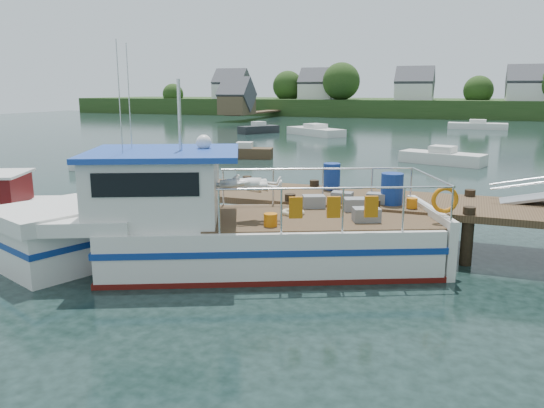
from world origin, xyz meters
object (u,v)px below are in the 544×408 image
(moored_rowboat, at_px, (245,152))
(moored_d, at_px, (315,131))
(moored_far, at_px, (478,125))
(moored_e, at_px, (259,129))
(moored_a, at_px, (126,161))
(moored_b, at_px, (442,157))
(lobster_boat, at_px, (215,227))

(moored_rowboat, bearing_deg, moored_d, 106.97)
(moored_far, height_order, moored_e, moored_e)
(moored_a, xyz_separation_m, moored_b, (17.54, 8.71, 0.00))
(moored_d, height_order, moored_e, moored_e)
(moored_far, xyz_separation_m, moored_d, (-15.63, -15.33, 0.02))
(moored_rowboat, bearing_deg, moored_far, 81.95)
(moored_d, distance_m, moored_e, 6.49)
(moored_rowboat, xyz_separation_m, moored_e, (-6.98, 19.88, 0.05))
(lobster_boat, bearing_deg, moored_far, 59.10)
(lobster_boat, relative_size, moored_a, 1.78)
(moored_far, height_order, moored_b, moored_b)
(moored_b, height_order, moored_e, moored_e)
(lobster_boat, relative_size, moored_b, 2.13)
(moored_d, bearing_deg, moored_far, 21.46)
(moored_a, height_order, moored_d, moored_d)
(moored_rowboat, bearing_deg, moored_e, 124.83)
(moored_b, bearing_deg, moored_e, 120.40)
(moored_a, bearing_deg, moored_rowboat, 56.83)
(moored_b, xyz_separation_m, moored_e, (-19.85, 18.14, 0.04))
(moored_a, relative_size, moored_d, 0.93)
(lobster_boat, distance_m, moored_d, 41.43)
(moored_far, height_order, moored_d, moored_d)
(lobster_boat, xyz_separation_m, moored_d, (-8.77, 40.49, -0.61))
(moored_far, relative_size, moored_e, 1.44)
(moored_rowboat, height_order, moored_d, moored_d)
(moored_far, distance_m, moored_d, 21.89)
(moored_a, relative_size, moored_b, 1.20)
(lobster_boat, bearing_deg, moored_rowboat, 87.49)
(lobster_boat, bearing_deg, moored_a, 108.56)
(moored_rowboat, relative_size, moored_b, 0.73)
(moored_rowboat, xyz_separation_m, moored_a, (-4.67, -6.97, 0.01))
(moored_a, bearing_deg, moored_b, 27.03)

